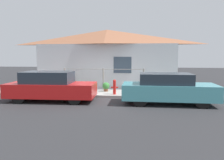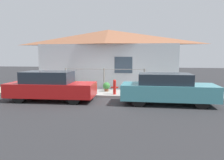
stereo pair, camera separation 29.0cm
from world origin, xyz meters
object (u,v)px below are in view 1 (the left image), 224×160
object	(u,v)px
fire_hydrant	(114,87)
potted_plant_by_fence	(75,85)
car_right	(168,89)
potted_plant_near_hydrant	(106,86)
car_left	(51,86)

from	to	relation	value
fire_hydrant	potted_plant_by_fence	world-z (taller)	fire_hydrant
car_right	potted_plant_near_hydrant	xyz separation A→B (m)	(-3.15, 2.41, -0.28)
car_right	fire_hydrant	size ratio (longest dim) A/B	5.21
fire_hydrant	car_right	bearing A→B (deg)	-30.32
potted_plant_near_hydrant	potted_plant_by_fence	distance (m)	1.94
potted_plant_near_hydrant	potted_plant_by_fence	size ratio (longest dim) A/B	0.93
car_left	car_right	distance (m)	5.45
car_right	fire_hydrant	world-z (taller)	car_right
car_left	potted_plant_near_hydrant	xyz separation A→B (m)	(2.30, 2.42, -0.29)
car_right	potted_plant_by_fence	distance (m)	5.74
potted_plant_by_fence	car_right	bearing A→B (deg)	-27.67
car_right	fire_hydrant	xyz separation A→B (m)	(-2.56, 1.50, -0.16)
fire_hydrant	potted_plant_near_hydrant	bearing A→B (deg)	122.79
potted_plant_near_hydrant	car_left	bearing A→B (deg)	-133.65
car_right	potted_plant_near_hydrant	world-z (taller)	car_right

